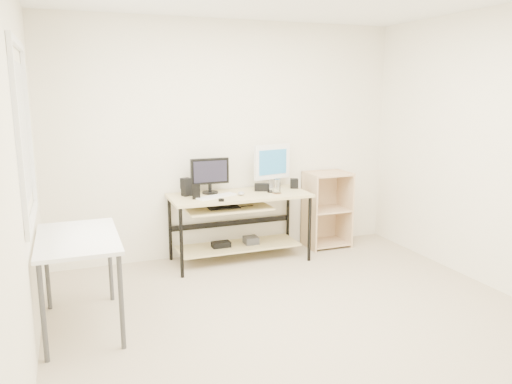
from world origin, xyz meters
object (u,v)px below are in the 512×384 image
object	(u,v)px
audio_controller	(196,191)
shelf_unit	(325,209)
white_imac	(272,163)
side_table	(78,246)
desk	(237,213)
black_monitor	(210,173)

from	to	relation	value
audio_controller	shelf_unit	bearing A→B (deg)	18.03
shelf_unit	white_imac	world-z (taller)	white_imac
audio_controller	side_table	bearing A→B (deg)	-130.76
desk	black_monitor	distance (m)	0.52
shelf_unit	audio_controller	bearing A→B (deg)	-171.64
desk	shelf_unit	size ratio (longest dim) A/B	1.67
shelf_unit	audio_controller	xyz separation A→B (m)	(-1.65, -0.24, 0.38)
side_table	audio_controller	distance (m)	1.54
desk	audio_controller	bearing A→B (deg)	-170.19
shelf_unit	black_monitor	distance (m)	1.53
desk	audio_controller	world-z (taller)	audio_controller
white_imac	audio_controller	world-z (taller)	white_imac
desk	white_imac	world-z (taller)	white_imac
desk	white_imac	bearing A→B (deg)	20.82
white_imac	audio_controller	bearing A→B (deg)	-177.12
black_monitor	audio_controller	world-z (taller)	black_monitor
black_monitor	audio_controller	bearing A→B (deg)	-133.59
desk	shelf_unit	distance (m)	1.19
white_imac	desk	bearing A→B (deg)	-171.86
desk	audio_controller	size ratio (longest dim) A/B	9.15
desk	black_monitor	xyz separation A→B (m)	(-0.26, 0.14, 0.43)
side_table	black_monitor	distance (m)	1.87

